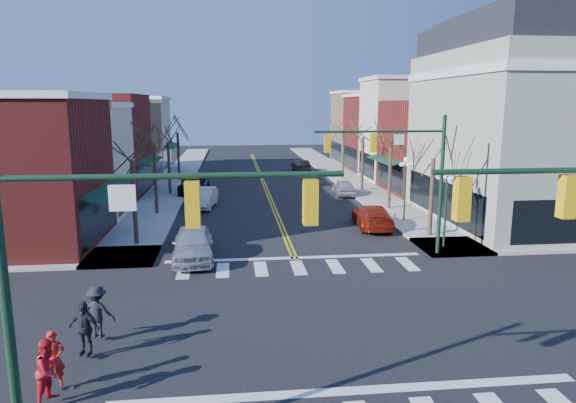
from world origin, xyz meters
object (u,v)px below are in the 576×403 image
object	(u,v)px
car_left_far	(194,185)
pedestrian_dark_b	(98,312)
pedestrian_dark_a	(84,328)
car_right_far	(301,166)
victorian_corner	(535,120)
car_left_near	(193,244)
pedestrian_red_b	(49,370)
car_left_mid	(203,198)
pedestrian_red_a	(54,359)
lamppost_corner	(446,195)
car_right_near	(372,216)
car_right_mid	(344,187)
lamppost_midblock	(406,178)

from	to	relation	value
car_left_far	pedestrian_dark_b	distance (m)	28.28
car_left_far	pedestrian_dark_a	distance (m)	29.48
car_left_far	car_right_far	distance (m)	17.50
victorian_corner	car_left_near	world-z (taller)	victorian_corner
pedestrian_red_b	pedestrian_dark_a	bearing A→B (deg)	15.56
car_left_mid	pedestrian_red_a	xyz separation A→B (m)	(-2.67, -25.05, 0.20)
lamppost_corner	car_right_far	bearing A→B (deg)	95.98
car_right_far	pedestrian_dark_a	distance (m)	44.67
car_left_mid	car_left_far	size ratio (longest dim) A/B	0.83
car_right_near	car_right_mid	xyz separation A→B (m)	(0.71, 11.65, -0.05)
pedestrian_red_b	pedestrian_dark_a	size ratio (longest dim) A/B	1.00
car_right_mid	car_right_far	bearing A→B (deg)	-81.09
car_left_far	pedestrian_red_b	xyz separation A→B (m)	(-1.45, -31.97, 0.25)
car_left_far	car_right_far	xyz separation A→B (m)	(11.20, 13.45, -0.07)
car_left_far	pedestrian_red_b	bearing A→B (deg)	-93.03
car_right_far	car_right_near	bearing A→B (deg)	86.67
pedestrian_dark_b	car_right_mid	bearing A→B (deg)	-106.10
victorian_corner	pedestrian_dark_b	distance (m)	29.02
car_right_far	pedestrian_dark_b	world-z (taller)	pedestrian_dark_b
car_left_far	pedestrian_dark_a	xyz separation A→B (m)	(-1.26, -29.45, 0.25)
lamppost_corner	lamppost_midblock	size ratio (longest dim) A/B	1.00
car_left_near	pedestrian_dark_a	xyz separation A→B (m)	(-2.57, -9.92, 0.17)
lamppost_corner	pedestrian_red_a	world-z (taller)	lamppost_corner
lamppost_corner	pedestrian_red_a	distance (m)	20.37
lamppost_midblock	car_right_far	distance (m)	26.30
car_right_near	pedestrian_red_a	world-z (taller)	pedestrian_red_a
lamppost_midblock	pedestrian_dark_a	world-z (taller)	lamppost_midblock
victorian_corner	pedestrian_red_b	size ratio (longest dim) A/B	8.32
car_left_near	pedestrian_red_a	world-z (taller)	pedestrian_red_a
lamppost_corner	lamppost_midblock	xyz separation A→B (m)	(0.00, 6.50, 0.00)
car_right_far	pedestrian_dark_a	world-z (taller)	pedestrian_dark_a
car_left_far	car_right_near	world-z (taller)	car_left_far
car_right_near	car_right_far	world-z (taller)	car_right_near
car_left_near	car_right_near	bearing A→B (deg)	25.07
car_left_near	car_left_mid	world-z (taller)	car_left_near
lamppost_corner	car_right_far	size ratio (longest dim) A/B	1.04
victorian_corner	car_left_mid	size ratio (longest dim) A/B	3.14
lamppost_corner	car_left_far	xyz separation A→B (m)	(-14.60, 19.03, -2.21)
car_left_near	car_left_far	world-z (taller)	car_left_near
victorian_corner	car_left_mid	xyz separation A→B (m)	(-21.80, 6.83, -5.91)
car_left_mid	lamppost_midblock	bearing A→B (deg)	-17.29
pedestrian_red_b	car_right_far	bearing A→B (deg)	4.32
lamppost_corner	pedestrian_dark_a	distance (m)	19.08
lamppost_midblock	car_right_mid	size ratio (longest dim) A/B	1.09
car_left_far	lamppost_midblock	bearing A→B (deg)	-41.07
victorian_corner	pedestrian_dark_a	xyz separation A→B (m)	(-24.16, -16.42, -5.65)
car_right_far	car_left_near	bearing A→B (deg)	68.12
victorian_corner	lamppost_corner	size ratio (longest dim) A/B	3.29
lamppost_midblock	car_left_near	world-z (taller)	lamppost_midblock
car_right_mid	pedestrian_dark_b	xyz separation A→B (m)	(-13.96, -26.07, 0.35)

